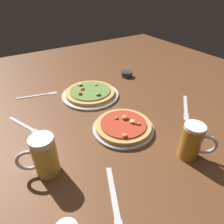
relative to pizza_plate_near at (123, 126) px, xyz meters
name	(u,v)px	position (x,y,z in m)	size (l,w,h in m)	color
ground_plane	(112,118)	(0.02, 0.12, -0.03)	(2.40, 2.40, 0.03)	brown
pizza_plate_near	(123,126)	(0.00, 0.00, 0.00)	(0.27, 0.27, 0.05)	#B2B2B7
pizza_plate_far	(91,93)	(0.02, 0.35, 0.00)	(0.32, 0.32, 0.05)	silver
beer_mug_dark	(44,156)	(-0.35, -0.05, 0.06)	(0.13, 0.08, 0.15)	gold
beer_mug_amber	(192,142)	(0.12, -0.26, 0.05)	(0.11, 0.11, 0.14)	#B27A23
ramekin_sauce	(127,74)	(0.35, 0.45, 0.00)	(0.07, 0.07, 0.03)	#333338
fork_left	(25,126)	(-0.36, 0.26, -0.01)	(0.10, 0.21, 0.01)	silver
knife_right	(186,107)	(0.38, -0.03, -0.01)	(0.19, 0.18, 0.01)	silver
fork_spare	(38,95)	(-0.23, 0.51, -0.01)	(0.22, 0.07, 0.01)	silver
knife_spare	(114,200)	(-0.22, -0.26, -0.01)	(0.12, 0.23, 0.01)	silver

